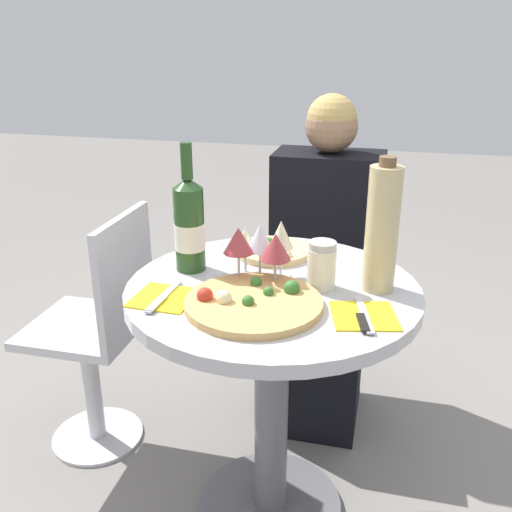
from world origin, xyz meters
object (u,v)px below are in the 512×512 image
(seated_diner, at_px, (322,281))
(dining_table, at_px, (272,349))
(chair_behind_diner, at_px, (325,289))
(pizza_large, at_px, (253,302))
(tall_carafe, at_px, (382,229))
(wine_bottle, at_px, (189,225))
(chair_empty_side, at_px, (100,335))

(seated_diner, bearing_deg, dining_table, 84.13)
(chair_behind_diner, bearing_deg, pizza_large, 84.60)
(dining_table, distance_m, tall_carafe, 0.45)
(chair_behind_diner, distance_m, wine_bottle, 0.87)
(chair_behind_diner, bearing_deg, seated_diner, 90.00)
(seated_diner, height_order, pizza_large, seated_diner)
(dining_table, height_order, tall_carafe, tall_carafe)
(chair_behind_diner, height_order, wine_bottle, wine_bottle)
(tall_carafe, bearing_deg, dining_table, -170.28)
(chair_behind_diner, bearing_deg, chair_empty_side, 38.77)
(chair_behind_diner, bearing_deg, tall_carafe, 107.00)
(chair_empty_side, height_order, tall_carafe, tall_carafe)
(chair_empty_side, bearing_deg, pizza_large, -116.77)
(dining_table, distance_m, wine_bottle, 0.41)
(dining_table, xyz_separation_m, wine_bottle, (-0.25, 0.06, 0.33))
(chair_behind_diner, bearing_deg, wine_bottle, 65.29)
(pizza_large, bearing_deg, seated_diner, 83.56)
(wine_bottle, relative_size, tall_carafe, 1.03)
(pizza_large, bearing_deg, chair_empty_side, 153.23)
(chair_empty_side, height_order, wine_bottle, wine_bottle)
(dining_table, relative_size, wine_bottle, 2.18)
(chair_behind_diner, distance_m, pizza_large, 0.93)
(chair_empty_side, height_order, pizza_large, chair_empty_side)
(dining_table, bearing_deg, tall_carafe, 9.72)
(chair_empty_side, bearing_deg, seated_diner, -59.02)
(wine_bottle, height_order, tall_carafe, wine_bottle)
(wine_bottle, distance_m, tall_carafe, 0.52)
(tall_carafe, bearing_deg, chair_behind_diner, 107.00)
(chair_empty_side, bearing_deg, tall_carafe, -98.08)
(seated_diner, bearing_deg, tall_carafe, 111.04)
(chair_behind_diner, xyz_separation_m, wine_bottle, (-0.31, -0.67, 0.46))
(chair_empty_side, distance_m, tall_carafe, 1.04)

